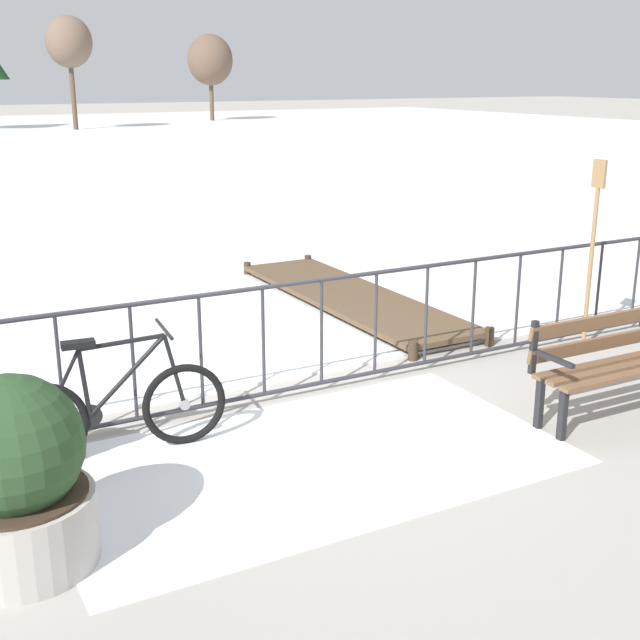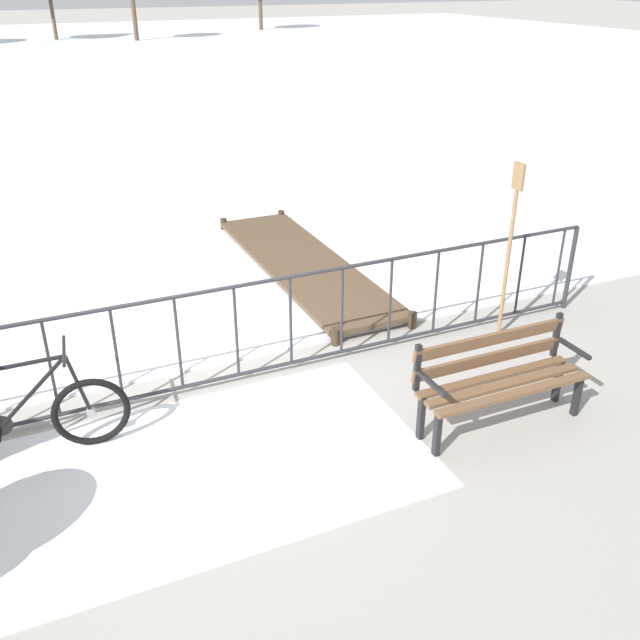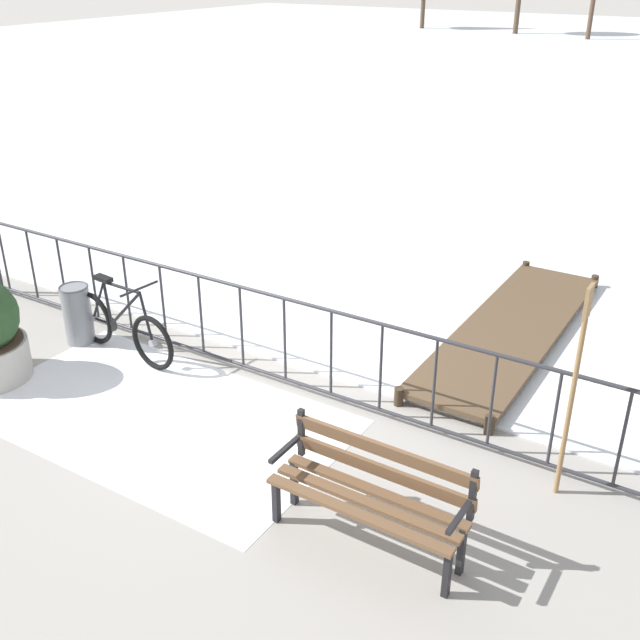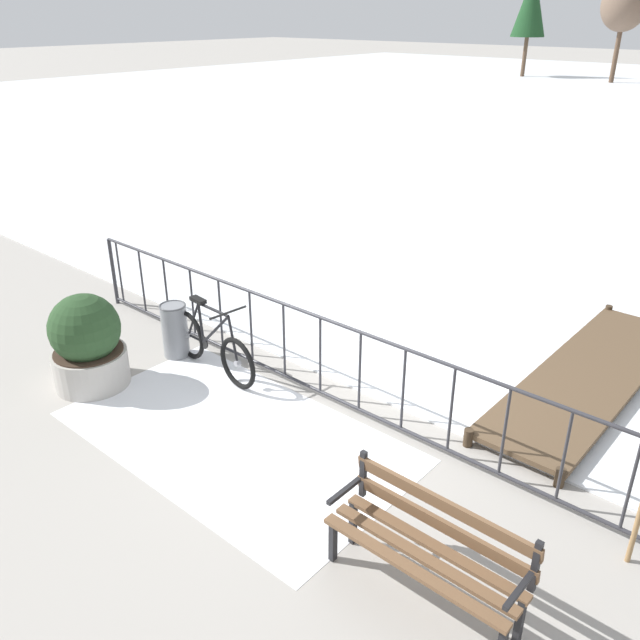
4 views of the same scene
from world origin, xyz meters
name	(u,v)px [view 2 (image 2 of 4)]	position (x,y,z in m)	size (l,w,h in m)	color
ground_plane	(212,387)	(0.00, 0.00, 0.00)	(160.00, 160.00, 0.00)	#9E9991
frozen_pond	(26,67)	(0.00, 28.40, 0.01)	(80.00, 56.00, 0.03)	white
snow_patch	(198,469)	(-0.47, -1.20, 0.00)	(3.83, 2.18, 0.01)	white
railing_fence	(208,338)	(0.00, 0.00, 0.56)	(9.06, 0.06, 1.07)	#2D2D33
bicycle_near_railing	(25,420)	(-1.72, -0.42, 0.37)	(1.71, 0.52, 0.97)	black
park_bench	(498,373)	(2.21, -1.62, 0.51)	(1.60, 0.49, 0.89)	brown
oar_upright	(510,241)	(3.32, -0.25, 1.14)	(0.04, 0.16, 1.98)	#937047
wooden_dock	(303,264)	(2.01, 2.39, 0.12)	(1.10, 4.27, 0.20)	brown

